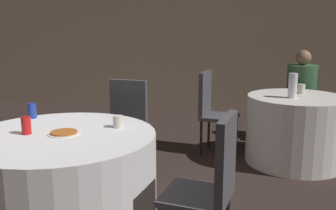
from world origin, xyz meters
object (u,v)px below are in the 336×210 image
at_px(chair_far_west, 211,105).
at_px(pizza_plate_near, 64,133).
at_px(chair_near_north, 125,121).
at_px(chair_far_north, 301,97).
at_px(soda_can_blue, 32,111).
at_px(person_green_jacket, 301,96).
at_px(soda_can_red, 26,125).
at_px(bottle_far, 293,86).
at_px(chair_near_east, 212,179).
at_px(table_far, 295,130).
at_px(table_near, 63,184).

bearing_deg(chair_far_west, pizza_plate_near, -13.51).
height_order(chair_near_north, chair_far_north, same).
bearing_deg(chair_far_west, chair_near_north, -29.69).
height_order(chair_far_west, soda_can_blue, chair_far_west).
relative_size(chair_near_north, pizza_plate_near, 4.37).
height_order(chair_far_west, person_green_jacket, person_green_jacket).
relative_size(soda_can_red, bottle_far, 0.47).
bearing_deg(pizza_plate_near, chair_far_north, 53.47).
relative_size(person_green_jacket, soda_can_red, 9.69).
distance_m(pizza_plate_near, soda_can_red, 0.26).
height_order(chair_near_north, soda_can_red, chair_near_north).
distance_m(chair_near_east, soda_can_blue, 1.62).
xyz_separation_m(chair_far_north, person_green_jacket, (-0.03, -0.16, 0.04)).
distance_m(chair_far_north, soda_can_blue, 3.40).
distance_m(chair_far_north, person_green_jacket, 0.17).
distance_m(soda_can_blue, soda_can_red, 0.48).
xyz_separation_m(chair_far_west, person_green_jacket, (1.09, 0.59, 0.04)).
height_order(table_far, soda_can_red, soda_can_red).
relative_size(chair_near_north, person_green_jacket, 0.81).
distance_m(table_far, chair_near_north, 1.86).
xyz_separation_m(chair_near_north, soda_can_blue, (-0.57, -0.68, 0.23)).
bearing_deg(chair_near_north, person_green_jacket, -133.53).
bearing_deg(chair_far_west, chair_near_east, 14.77).
xyz_separation_m(table_far, bottle_far, (-0.08, -0.11, 0.50)).
distance_m(chair_near_east, soda_can_red, 1.32).
height_order(chair_far_north, soda_can_red, chair_far_north).
bearing_deg(table_far, chair_far_west, 169.10).
height_order(person_green_jacket, bottle_far, person_green_jacket).
distance_m(chair_near_north, person_green_jacket, 2.39).
height_order(person_green_jacket, pizza_plate_near, person_green_jacket).
xyz_separation_m(table_far, chair_far_west, (-0.93, 0.18, 0.20)).
bearing_deg(soda_can_blue, person_green_jacket, 41.79).
bearing_deg(soda_can_blue, bottle_far, 30.46).
height_order(chair_near_east, person_green_jacket, person_green_jacket).
bearing_deg(chair_near_east, bottle_far, -10.59).
xyz_separation_m(chair_near_east, chair_far_north, (0.97, 2.91, 0.00)).
relative_size(table_near, chair_near_north, 1.38).
bearing_deg(soda_can_blue, chair_far_north, 43.39).
xyz_separation_m(table_near, chair_far_north, (2.04, 2.73, 0.20)).
height_order(person_green_jacket, soda_can_blue, person_green_jacket).
bearing_deg(chair_far_north, table_far, 90.00).
distance_m(table_near, chair_far_west, 2.19).
distance_m(table_far, soda_can_red, 2.81).
distance_m(chair_near_east, person_green_jacket, 2.91).
relative_size(chair_near_east, soda_can_red, 7.89).
bearing_deg(table_far, pizza_plate_near, -135.48).
bearing_deg(chair_far_north, chair_near_north, 52.73).
xyz_separation_m(chair_near_north, bottle_far, (1.63, 0.61, 0.30)).
height_order(table_far, bottle_far, bottle_far).
bearing_deg(chair_far_west, bottle_far, 82.04).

